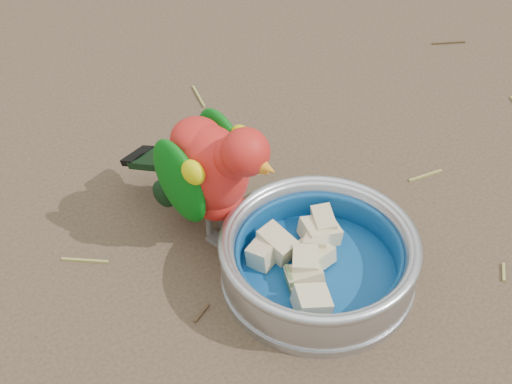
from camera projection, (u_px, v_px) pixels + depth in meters
ground at (376, 309)px, 0.84m from camera, size 60.00×60.00×0.00m
food_bowl at (318, 274)px, 0.87m from camera, size 0.21×0.21×0.02m
bowl_wall at (319, 256)px, 0.85m from camera, size 0.21×0.21×0.04m
fruit_wedges at (319, 260)px, 0.85m from camera, size 0.13×0.13×0.03m
lory_parrot at (211, 177)px, 0.87m from camera, size 0.17×0.23×0.17m
ground_debris at (345, 281)px, 0.87m from camera, size 0.90×0.80×0.01m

